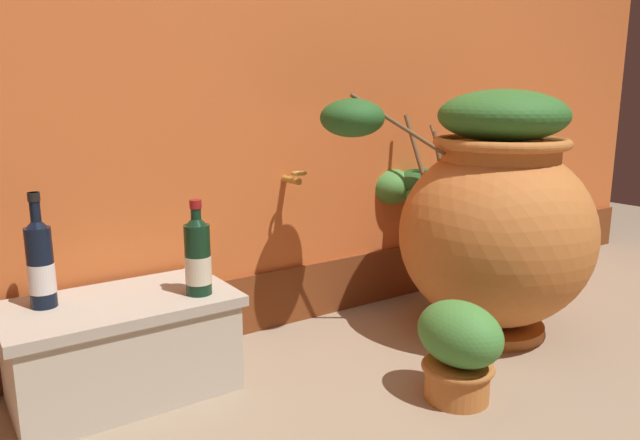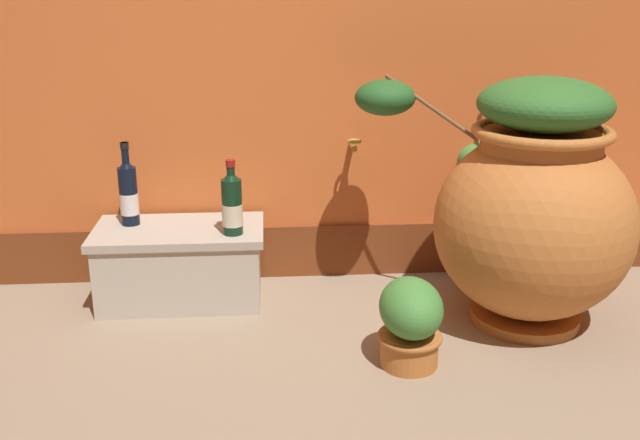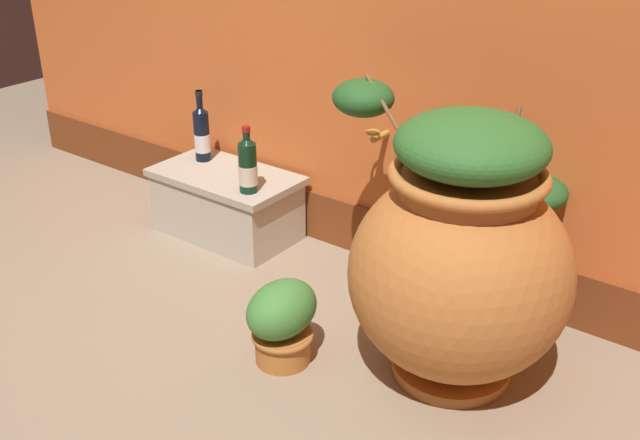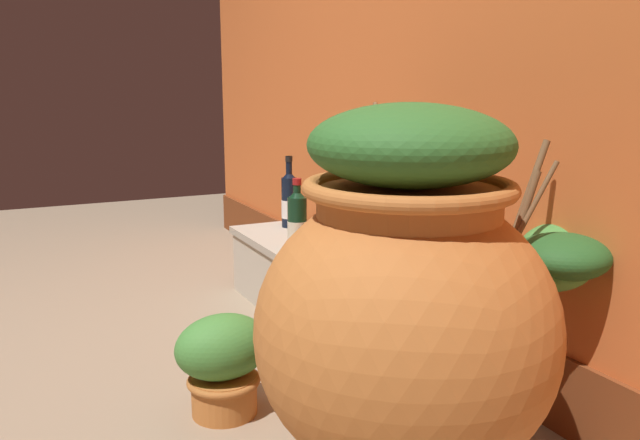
# 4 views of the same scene
# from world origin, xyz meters

# --- Properties ---
(ground_plane) EXTENTS (7.00, 7.00, 0.00)m
(ground_plane) POSITION_xyz_m (0.00, 0.00, 0.00)
(ground_plane) COLOR gray
(terracotta_urn) EXTENTS (0.94, 0.97, 0.87)m
(terracotta_urn) POSITION_xyz_m (0.59, 0.63, 0.42)
(terracotta_urn) COLOR #C17033
(terracotta_urn) RESTS_ON ground_plane
(stone_ledge) EXTENTS (0.63, 0.36, 0.29)m
(stone_ledge) POSITION_xyz_m (-0.65, 0.89, 0.16)
(stone_ledge) COLOR beige
(stone_ledge) RESTS_ON ground_plane
(wine_bottle_left) EXTENTS (0.07, 0.07, 0.32)m
(wine_bottle_left) POSITION_xyz_m (-0.84, 0.95, 0.41)
(wine_bottle_left) COLOR black
(wine_bottle_left) RESTS_ON stone_ledge
(wine_bottle_middle) EXTENTS (0.08, 0.08, 0.28)m
(wine_bottle_middle) POSITION_xyz_m (-0.44, 0.81, 0.40)
(wine_bottle_middle) COLOR black
(wine_bottle_middle) RESTS_ON stone_ledge
(potted_shrub) EXTENTS (0.21, 0.27, 0.29)m
(potted_shrub) POSITION_xyz_m (0.12, 0.33, 0.15)
(potted_shrub) COLOR #C17033
(potted_shrub) RESTS_ON ground_plane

